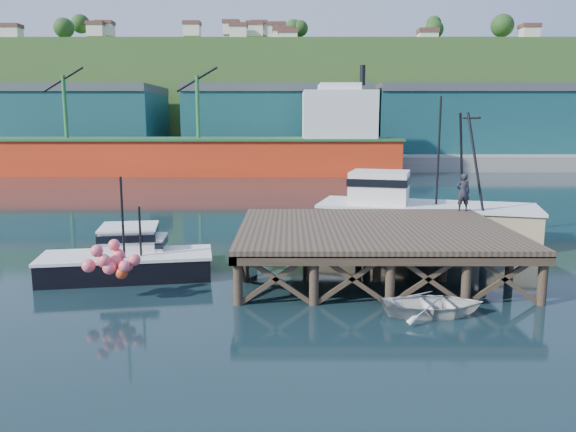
{
  "coord_description": "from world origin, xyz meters",
  "views": [
    {
      "loc": [
        1.72,
        -24.97,
        6.85
      ],
      "look_at": [
        1.66,
        2.0,
        2.25
      ],
      "focal_mm": 35.0,
      "sensor_mm": 36.0,
      "label": 1
    }
  ],
  "objects_px": {
    "boat_black": "(128,258)",
    "dockworker": "(463,192)",
    "dinghy": "(433,305)",
    "boat_navy": "(145,261)",
    "trawler": "(422,211)"
  },
  "relations": [
    {
      "from": "trawler",
      "to": "dinghy",
      "type": "bearing_deg",
      "value": -85.61
    },
    {
      "from": "boat_navy",
      "to": "dockworker",
      "type": "xyz_separation_m",
      "value": [
        15.65,
        5.01,
        2.47
      ]
    },
    {
      "from": "trawler",
      "to": "dinghy",
      "type": "relative_size",
      "value": 3.57
    },
    {
      "from": "boat_navy",
      "to": "boat_black",
      "type": "relative_size",
      "value": 0.69
    },
    {
      "from": "trawler",
      "to": "dockworker",
      "type": "distance_m",
      "value": 3.3
    },
    {
      "from": "dinghy",
      "to": "boat_black",
      "type": "bearing_deg",
      "value": 65.55
    },
    {
      "from": "boat_navy",
      "to": "dockworker",
      "type": "height_order",
      "value": "dockworker"
    },
    {
      "from": "dockworker",
      "to": "boat_navy",
      "type": "bearing_deg",
      "value": 20.05
    },
    {
      "from": "trawler",
      "to": "dinghy",
      "type": "xyz_separation_m",
      "value": [
        -2.49,
        -12.75,
        -1.31
      ]
    },
    {
      "from": "boat_black",
      "to": "dinghy",
      "type": "distance_m",
      "value": 13.33
    },
    {
      "from": "dockworker",
      "to": "trawler",
      "type": "bearing_deg",
      "value": -56.64
    },
    {
      "from": "boat_navy",
      "to": "trawler",
      "type": "relative_size",
      "value": 0.41
    },
    {
      "from": "boat_black",
      "to": "dinghy",
      "type": "xyz_separation_m",
      "value": [
        12.33,
        -5.04,
        -0.46
      ]
    },
    {
      "from": "boat_black",
      "to": "dockworker",
      "type": "height_order",
      "value": "boat_black"
    },
    {
      "from": "dinghy",
      "to": "boat_navy",
      "type": "bearing_deg",
      "value": 63.73
    }
  ]
}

